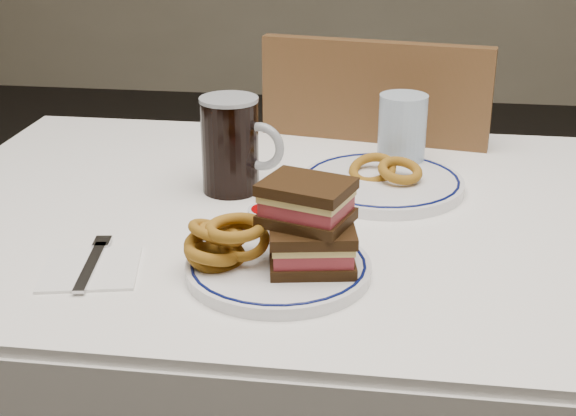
# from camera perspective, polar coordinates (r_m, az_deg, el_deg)

# --- Properties ---
(dining_table) EXTENTS (1.27, 0.87, 0.75)m
(dining_table) POSITION_cam_1_polar(r_m,az_deg,el_deg) (1.27, 2.18, -4.48)
(dining_table) COLOR white
(dining_table) RESTS_ON floor
(chair_far) EXTENTS (0.50, 0.50, 0.94)m
(chair_far) POSITION_cam_1_polar(r_m,az_deg,el_deg) (1.75, 6.48, -1.48)
(chair_far) COLOR #4C3518
(chair_far) RESTS_ON floor
(main_plate) EXTENTS (0.24, 0.24, 0.02)m
(main_plate) POSITION_cam_1_polar(r_m,az_deg,el_deg) (1.03, -0.69, -4.24)
(main_plate) COLOR white
(main_plate) RESTS_ON dining_table
(reuben_sandwich) EXTENTS (0.13, 0.12, 0.11)m
(reuben_sandwich) POSITION_cam_1_polar(r_m,az_deg,el_deg) (1.00, 1.53, -1.20)
(reuben_sandwich) COLOR black
(reuben_sandwich) RESTS_ON main_plate
(onion_rings_main) EXTENTS (0.12, 0.10, 0.09)m
(onion_rings_main) POSITION_cam_1_polar(r_m,az_deg,el_deg) (1.02, -4.66, -2.37)
(onion_rings_main) COLOR brown
(onion_rings_main) RESTS_ON main_plate
(ketchup_ramekin) EXTENTS (0.05, 0.05, 0.03)m
(ketchup_ramekin) POSITION_cam_1_polar(r_m,az_deg,el_deg) (1.11, -1.49, -0.72)
(ketchup_ramekin) COLOR silver
(ketchup_ramekin) RESTS_ON main_plate
(beer_mug) EXTENTS (0.14, 0.09, 0.15)m
(beer_mug) POSITION_cam_1_polar(r_m,az_deg,el_deg) (1.27, -4.01, 4.54)
(beer_mug) COLOR black
(beer_mug) RESTS_ON dining_table
(water_glass) EXTENTS (0.08, 0.08, 0.13)m
(water_glass) POSITION_cam_1_polar(r_m,az_deg,el_deg) (1.39, 8.11, 5.37)
(water_glass) COLOR #A7BFD7
(water_glass) RESTS_ON dining_table
(far_plate) EXTENTS (0.26, 0.26, 0.02)m
(far_plate) POSITION_cam_1_polar(r_m,az_deg,el_deg) (1.31, 6.69, 1.79)
(far_plate) COLOR white
(far_plate) RESTS_ON dining_table
(onion_rings_far) EXTENTS (0.13, 0.10, 0.06)m
(onion_rings_far) POSITION_cam_1_polar(r_m,az_deg,el_deg) (1.31, 6.91, 2.71)
(onion_rings_far) COLOR brown
(onion_rings_far) RESTS_ON far_plate
(napkin_fork) EXTENTS (0.14, 0.16, 0.01)m
(napkin_fork) POSITION_cam_1_polar(r_m,az_deg,el_deg) (1.07, -13.82, -4.12)
(napkin_fork) COLOR white
(napkin_fork) RESTS_ON dining_table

